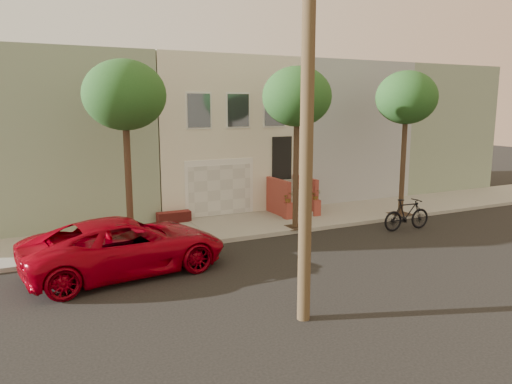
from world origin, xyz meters
name	(u,v)px	position (x,y,z in m)	size (l,w,h in m)	color
ground	(330,262)	(0.00, 0.00, 0.00)	(90.00, 90.00, 0.00)	black
sidewalk	(257,224)	(0.00, 5.35, 0.07)	(40.00, 3.70, 0.15)	gray
house_row	(206,131)	(0.00, 11.19, 3.64)	(33.10, 11.70, 7.00)	beige
tree_left	(125,96)	(-5.50, 3.90, 5.26)	(2.70, 2.57, 6.30)	#2D2116
tree_mid	(297,98)	(1.00, 3.90, 5.26)	(2.70, 2.57, 6.30)	#2D2116
tree_right	(406,98)	(6.50, 3.90, 5.26)	(2.70, 2.57, 6.30)	#2D2116
pickup_truck	(126,246)	(-6.04, 1.93, 0.83)	(2.77, 6.00, 1.67)	#980010
motorcycle	(407,214)	(5.11, 2.05, 0.65)	(0.61, 2.15, 1.29)	black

